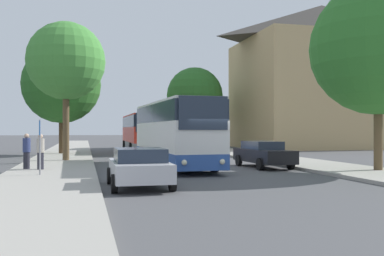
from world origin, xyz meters
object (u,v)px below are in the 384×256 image
parked_car_left_curb (139,167)px  parked_car_right_near (263,154)px  tree_right_mid (378,48)px  tree_right_near (195,96)px  pedestrian_waiting_near (41,152)px  tree_left_far (61,84)px  tree_right_far (201,103)px  bus_stop_sign (40,140)px  bus_middle (142,133)px  tree_left_near (66,61)px  bus_front (174,133)px  pedestrian_waiting_far (27,151)px

parked_car_left_curb → parked_car_right_near: size_ratio=0.87×
tree_right_mid → tree_right_near: bearing=93.8°
pedestrian_waiting_near → tree_left_far: (0.23, 14.83, 4.67)m
pedestrian_waiting_near → tree_right_far: (15.45, 28.79, 4.14)m
bus_stop_sign → tree_right_near: 30.65m
bus_middle → tree_right_far: size_ratio=1.54×
tree_left_near → tree_left_far: tree_left_far is taller
bus_middle → tree_right_near: tree_right_near is taller
pedestrian_waiting_near → tree_right_near: tree_right_near is taller
pedestrian_waiting_near → tree_right_mid: bearing=134.1°
parked_car_left_curb → pedestrian_waiting_near: (-3.92, 6.63, 0.26)m
parked_car_left_curb → tree_right_near: bearing=72.6°
bus_front → bus_middle: (0.18, 15.78, -0.09)m
pedestrian_waiting_far → tree_left_far: (0.90, 14.44, 4.65)m
pedestrian_waiting_far → tree_right_far: (16.12, 28.41, 4.12)m
tree_left_far → tree_right_far: tree_left_far is taller
pedestrian_waiting_near → bus_middle: bearing=-143.5°
tree_right_near → bus_stop_sign: bearing=-116.1°
tree_right_mid → tree_left_near: bearing=144.3°
bus_middle → tree_right_far: (8.50, 11.53, 3.35)m
tree_left_near → tree_right_far: 26.60m
parked_car_right_near → pedestrian_waiting_far: pedestrian_waiting_far is taller
parked_car_right_near → tree_right_mid: tree_right_mid is taller
tree_right_far → tree_right_near: bearing=-113.7°
bus_stop_sign → pedestrian_waiting_near: bearing=94.8°
pedestrian_waiting_far → tree_left_far: bearing=-101.2°
bus_front → parked_car_left_curb: bus_front is taller
parked_car_right_near → pedestrian_waiting_near: size_ratio=2.80×
bus_front → bus_middle: size_ratio=0.97×
parked_car_left_curb → parked_car_right_near: 10.08m
parked_car_right_near → tree_right_far: size_ratio=0.64×
bus_front → pedestrian_waiting_near: 6.99m
pedestrian_waiting_far → tree_right_mid: (16.17, -4.33, 4.89)m
tree_left_near → tree_right_mid: (14.59, -10.50, -0.41)m
tree_left_far → bus_stop_sign: bearing=-90.0°
bus_front → pedestrian_waiting_far: bus_front is taller
tree_left_near → tree_right_mid: 17.98m
pedestrian_waiting_far → pedestrian_waiting_near: bearing=142.5°
parked_car_right_near → tree_right_far: (4.06, 28.65, 4.38)m
parked_car_left_curb → bus_front: bearing=70.4°
parked_car_right_near → tree_left_far: bearing=-54.8°
bus_front → pedestrian_waiting_near: (-6.77, -1.48, -0.87)m
bus_front → parked_car_right_near: bearing=-18.3°
parked_car_right_near → bus_stop_sign: bus_stop_sign is taller
tree_left_near → tree_right_far: (14.55, 22.24, -1.18)m
tree_left_far → tree_right_near: size_ratio=1.00×
bus_middle → bus_stop_sign: bearing=-108.3°
pedestrian_waiting_near → pedestrian_waiting_far: 0.78m
pedestrian_waiting_near → tree_right_far: tree_right_far is taller
pedestrian_waiting_near → tree_right_mid: tree_right_mid is taller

